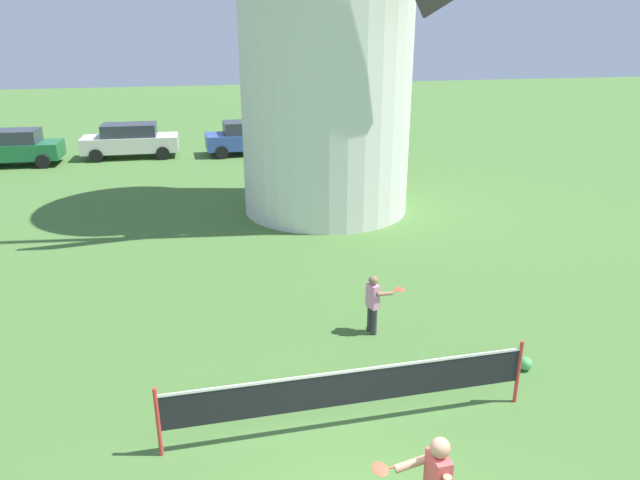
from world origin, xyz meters
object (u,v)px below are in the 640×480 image
player_far (374,301)px  parked_car_mustard (346,134)px  parked_car_green (14,147)px  stray_ball (525,364)px  tennis_net (351,388)px  parked_car_cream (130,140)px  parked_car_blue (248,137)px

player_far → parked_car_mustard: (4.40, 17.93, 0.12)m
player_far → parked_car_green: 20.81m
player_far → stray_ball: player_far is taller
tennis_net → parked_car_cream: 21.70m
parked_car_green → parked_car_blue: 10.25m
stray_ball → parked_car_mustard: parked_car_mustard is taller
player_far → stray_ball: size_ratio=5.06×
tennis_net → parked_car_blue: size_ratio=1.40×
stray_ball → parked_car_mustard: size_ratio=0.06×
parked_car_cream → parked_car_blue: size_ratio=1.09×
tennis_net → parked_car_blue: parked_car_blue is taller
parked_car_cream → parked_car_blue: 5.43m
parked_car_cream → parked_car_mustard: bearing=-3.3°
parked_car_cream → parked_car_mustard: size_ratio=1.10×
tennis_net → parked_car_green: 22.61m
stray_ball → tennis_net: bearing=-166.9°
player_far → parked_car_mustard: parked_car_mustard is taller
tennis_net → parked_car_green: size_ratio=1.42×
stray_ball → parked_car_blue: size_ratio=0.06×
parked_car_green → parked_car_cream: (4.84, 0.65, 0.00)m
parked_car_blue → stray_ball: bearing=-82.5°
parked_car_green → parked_car_cream: 4.88m
tennis_net → stray_ball: (3.44, 0.80, -0.57)m
tennis_net → parked_car_mustard: parked_car_mustard is taller
parked_car_green → tennis_net: bearing=-65.3°
parked_car_green → parked_car_mustard: size_ratio=1.00×
parked_car_green → parked_car_blue: same height
tennis_net → parked_car_blue: 20.76m
stray_ball → parked_car_blue: bearing=97.5°
player_far → stray_ball: 2.95m
player_far → parked_car_cream: (-5.83, 18.52, 0.12)m
stray_ball → parked_car_green: bearing=123.1°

